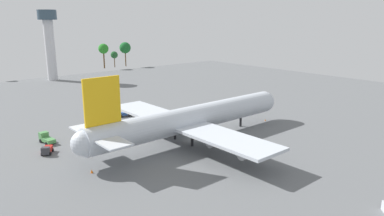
{
  "coord_description": "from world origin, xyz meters",
  "views": [
    {
      "loc": [
        -58.37,
        -68.05,
        31.16
      ],
      "look_at": [
        0.0,
        0.0,
        8.72
      ],
      "focal_mm": 33.56,
      "sensor_mm": 36.0,
      "label": 1
    }
  ],
  "objects_px": {
    "maintenance_van": "(47,150)",
    "catering_truck": "(46,138)",
    "safety_cone_nose": "(265,120)",
    "safety_cone_tail": "(92,171)",
    "fuel_truck": "(126,113)",
    "control_tower": "(49,38)",
    "cargo_airplane": "(191,119)"
  },
  "relations": [
    {
      "from": "maintenance_van",
      "to": "catering_truck",
      "type": "height_order",
      "value": "catering_truck"
    },
    {
      "from": "safety_cone_nose",
      "to": "safety_cone_tail",
      "type": "height_order",
      "value": "safety_cone_tail"
    },
    {
      "from": "maintenance_van",
      "to": "fuel_truck",
      "type": "relative_size",
      "value": 0.78
    },
    {
      "from": "maintenance_van",
      "to": "safety_cone_nose",
      "type": "relative_size",
      "value": 7.57
    },
    {
      "from": "safety_cone_tail",
      "to": "control_tower",
      "type": "xyz_separation_m",
      "value": [
        36.03,
        121.08,
        21.3
      ]
    },
    {
      "from": "maintenance_van",
      "to": "safety_cone_nose",
      "type": "xyz_separation_m",
      "value": [
        61.78,
        -15.94,
        -0.74
      ]
    },
    {
      "from": "catering_truck",
      "to": "safety_cone_nose",
      "type": "relative_size",
      "value": 9.99
    },
    {
      "from": "cargo_airplane",
      "to": "safety_cone_nose",
      "type": "distance_m",
      "value": 30.1
    },
    {
      "from": "maintenance_van",
      "to": "safety_cone_tail",
      "type": "distance_m",
      "value": 17.33
    },
    {
      "from": "cargo_airplane",
      "to": "maintenance_van",
      "type": "xyz_separation_m",
      "value": [
        -32.23,
        14.83,
        -4.85
      ]
    },
    {
      "from": "catering_truck",
      "to": "safety_cone_tail",
      "type": "height_order",
      "value": "catering_truck"
    },
    {
      "from": "catering_truck",
      "to": "fuel_truck",
      "type": "relative_size",
      "value": 1.03
    },
    {
      "from": "safety_cone_nose",
      "to": "maintenance_van",
      "type": "bearing_deg",
      "value": 165.54
    },
    {
      "from": "catering_truck",
      "to": "maintenance_van",
      "type": "bearing_deg",
      "value": -108.27
    },
    {
      "from": "safety_cone_nose",
      "to": "safety_cone_tail",
      "type": "xyz_separation_m",
      "value": [
        -58.59,
        -1.09,
        0.11
      ]
    },
    {
      "from": "control_tower",
      "to": "catering_truck",
      "type": "bearing_deg",
      "value": -110.85
    },
    {
      "from": "cargo_airplane",
      "to": "fuel_truck",
      "type": "distance_m",
      "value": 32.53
    },
    {
      "from": "maintenance_van",
      "to": "control_tower",
      "type": "relative_size",
      "value": 0.12
    },
    {
      "from": "catering_truck",
      "to": "control_tower",
      "type": "height_order",
      "value": "control_tower"
    },
    {
      "from": "cargo_airplane",
      "to": "catering_truck",
      "type": "xyz_separation_m",
      "value": [
        -29.56,
        22.92,
        -4.7
      ]
    },
    {
      "from": "cargo_airplane",
      "to": "maintenance_van",
      "type": "bearing_deg",
      "value": 155.29
    },
    {
      "from": "safety_cone_tail",
      "to": "control_tower",
      "type": "distance_m",
      "value": 128.11
    },
    {
      "from": "maintenance_van",
      "to": "control_tower",
      "type": "distance_m",
      "value": 113.1
    },
    {
      "from": "cargo_airplane",
      "to": "safety_cone_nose",
      "type": "xyz_separation_m",
      "value": [
        29.55,
        -1.11,
        -5.59
      ]
    },
    {
      "from": "fuel_truck",
      "to": "safety_cone_tail",
      "type": "relative_size",
      "value": 7.05
    },
    {
      "from": "maintenance_van",
      "to": "control_tower",
      "type": "height_order",
      "value": "control_tower"
    },
    {
      "from": "cargo_airplane",
      "to": "catering_truck",
      "type": "relative_size",
      "value": 11.7
    },
    {
      "from": "safety_cone_nose",
      "to": "catering_truck",
      "type": "bearing_deg",
      "value": 157.88
    },
    {
      "from": "cargo_airplane",
      "to": "maintenance_van",
      "type": "height_order",
      "value": "cargo_airplane"
    },
    {
      "from": "cargo_airplane",
      "to": "fuel_truck",
      "type": "relative_size",
      "value": 12.0
    },
    {
      "from": "fuel_truck",
      "to": "safety_cone_nose",
      "type": "height_order",
      "value": "fuel_truck"
    },
    {
      "from": "maintenance_van",
      "to": "cargo_airplane",
      "type": "bearing_deg",
      "value": -24.71
    }
  ]
}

